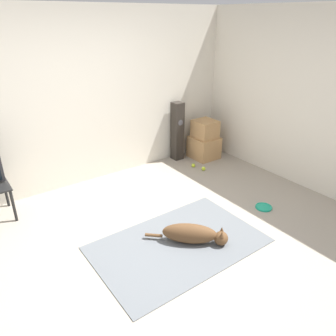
{
  "coord_description": "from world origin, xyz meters",
  "views": [
    {
      "loc": [
        -1.72,
        -2.44,
        2.4
      ],
      "look_at": [
        0.71,
        0.92,
        0.45
      ],
      "focal_mm": 35.0,
      "sensor_mm": 36.0,
      "label": 1
    }
  ],
  "objects_px": {
    "floor_speaker": "(177,131)",
    "tennis_ball_by_boxes": "(193,165)",
    "frisbee": "(264,207)",
    "tennis_ball_near_speaker": "(203,169)",
    "dog": "(193,234)",
    "cardboard_box_lower": "(204,147)",
    "cardboard_box_upper": "(205,129)"
  },
  "relations": [
    {
      "from": "dog",
      "to": "tennis_ball_near_speaker",
      "type": "distance_m",
      "value": 1.97
    },
    {
      "from": "dog",
      "to": "cardboard_box_upper",
      "type": "height_order",
      "value": "cardboard_box_upper"
    },
    {
      "from": "cardboard_box_lower",
      "to": "tennis_ball_near_speaker",
      "type": "bearing_deg",
      "value": -131.6
    },
    {
      "from": "dog",
      "to": "cardboard_box_upper",
      "type": "relative_size",
      "value": 1.87
    },
    {
      "from": "floor_speaker",
      "to": "tennis_ball_by_boxes",
      "type": "bearing_deg",
      "value": -90.35
    },
    {
      "from": "dog",
      "to": "tennis_ball_by_boxes",
      "type": "bearing_deg",
      "value": 50.0
    },
    {
      "from": "cardboard_box_upper",
      "to": "tennis_ball_by_boxes",
      "type": "distance_m",
      "value": 0.71
    },
    {
      "from": "cardboard_box_upper",
      "to": "frisbee",
      "type": "bearing_deg",
      "value": -105.81
    },
    {
      "from": "frisbee",
      "to": "cardboard_box_upper",
      "type": "relative_size",
      "value": 0.57
    },
    {
      "from": "floor_speaker",
      "to": "tennis_ball_by_boxes",
      "type": "height_order",
      "value": "floor_speaker"
    },
    {
      "from": "frisbee",
      "to": "floor_speaker",
      "type": "bearing_deg",
      "value": 87.96
    },
    {
      "from": "tennis_ball_by_boxes",
      "to": "tennis_ball_near_speaker",
      "type": "xyz_separation_m",
      "value": [
        0.05,
        -0.2,
        0.0
      ]
    },
    {
      "from": "cardboard_box_lower",
      "to": "tennis_ball_near_speaker",
      "type": "height_order",
      "value": "cardboard_box_lower"
    },
    {
      "from": "cardboard_box_lower",
      "to": "tennis_ball_by_boxes",
      "type": "distance_m",
      "value": 0.52
    },
    {
      "from": "frisbee",
      "to": "tennis_ball_by_boxes",
      "type": "height_order",
      "value": "tennis_ball_by_boxes"
    },
    {
      "from": "cardboard_box_lower",
      "to": "tennis_ball_near_speaker",
      "type": "distance_m",
      "value": 0.6
    },
    {
      "from": "cardboard_box_lower",
      "to": "cardboard_box_upper",
      "type": "xyz_separation_m",
      "value": [
        0.01,
        0.0,
        0.35
      ]
    },
    {
      "from": "tennis_ball_near_speaker",
      "to": "cardboard_box_lower",
      "type": "bearing_deg",
      "value": 48.4
    },
    {
      "from": "cardboard_box_upper",
      "to": "floor_speaker",
      "type": "xyz_separation_m",
      "value": [
        -0.44,
        0.24,
        -0.02
      ]
    },
    {
      "from": "floor_speaker",
      "to": "frisbee",
      "type": "bearing_deg",
      "value": -92.04
    },
    {
      "from": "floor_speaker",
      "to": "tennis_ball_near_speaker",
      "type": "height_order",
      "value": "floor_speaker"
    },
    {
      "from": "dog",
      "to": "tennis_ball_by_boxes",
      "type": "relative_size",
      "value": 11.14
    },
    {
      "from": "frisbee",
      "to": "cardboard_box_lower",
      "type": "relative_size",
      "value": 0.48
    },
    {
      "from": "tennis_ball_near_speaker",
      "to": "cardboard_box_upper",
      "type": "bearing_deg",
      "value": 47.98
    },
    {
      "from": "dog",
      "to": "cardboard_box_lower",
      "type": "xyz_separation_m",
      "value": [
        1.78,
        1.83,
        0.07
      ]
    },
    {
      "from": "frisbee",
      "to": "cardboard_box_upper",
      "type": "bearing_deg",
      "value": 74.19
    },
    {
      "from": "dog",
      "to": "frisbee",
      "type": "height_order",
      "value": "dog"
    },
    {
      "from": "tennis_ball_near_speaker",
      "to": "dog",
      "type": "bearing_deg",
      "value": -135.0
    },
    {
      "from": "tennis_ball_by_boxes",
      "to": "tennis_ball_near_speaker",
      "type": "bearing_deg",
      "value": -75.53
    },
    {
      "from": "frisbee",
      "to": "cardboard_box_upper",
      "type": "height_order",
      "value": "cardboard_box_upper"
    },
    {
      "from": "cardboard_box_lower",
      "to": "frisbee",
      "type": "bearing_deg",
      "value": -105.63
    },
    {
      "from": "cardboard_box_lower",
      "to": "floor_speaker",
      "type": "distance_m",
      "value": 0.59
    }
  ]
}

